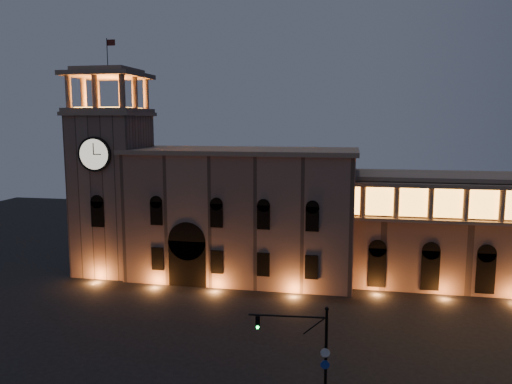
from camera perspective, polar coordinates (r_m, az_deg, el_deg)
ground at (r=50.06m, az=-4.86°, el=-17.07°), size 160.00×160.00×0.00m
government_building at (r=68.25m, az=-1.64°, el=-2.46°), size 30.80×12.80×17.60m
clock_tower at (r=73.02m, az=-16.08°, el=0.88°), size 9.80×9.80×32.40m
colonnade_wing at (r=71.61m, az=26.51°, el=-3.99°), size 40.60×11.50×14.50m
traffic_light at (r=38.35m, az=6.41°, el=-18.25°), size 5.94×0.95×8.16m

